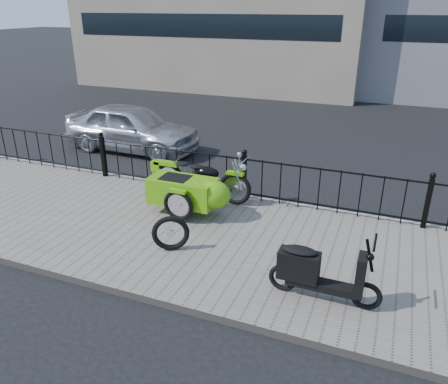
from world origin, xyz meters
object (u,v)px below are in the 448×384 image
at_px(scooter, 317,272).
at_px(sedan_car, 132,128).
at_px(spare_tire, 171,233).
at_px(motorcycle_sidecar, 194,189).

height_order(scooter, sedan_car, sedan_car).
relative_size(scooter, sedan_car, 0.40).
relative_size(scooter, spare_tire, 2.49).
height_order(motorcycle_sidecar, sedan_car, sedan_car).
xyz_separation_m(scooter, sedan_car, (-6.24, 5.10, 0.14)).
relative_size(motorcycle_sidecar, spare_tire, 3.65).
bearing_deg(motorcycle_sidecar, sedan_car, 137.27).
bearing_deg(spare_tire, motorcycle_sidecar, 100.47).
distance_m(spare_tire, sedan_car, 6.04).
bearing_deg(scooter, sedan_car, 140.74).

